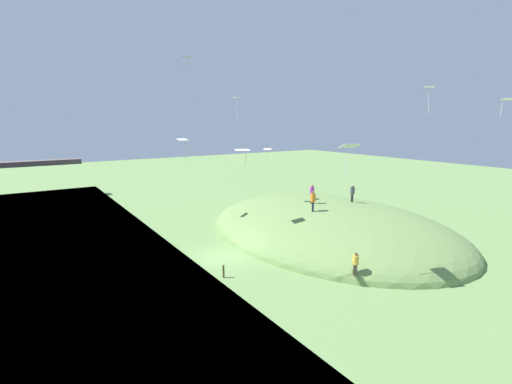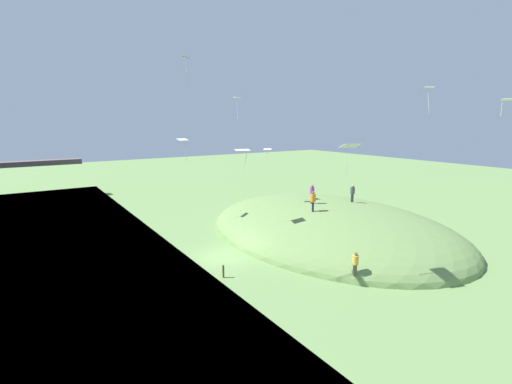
# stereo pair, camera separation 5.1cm
# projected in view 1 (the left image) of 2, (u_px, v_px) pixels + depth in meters

# --- Properties ---
(ground_plane) EXTENTS (160.00, 160.00, 0.00)m
(ground_plane) POSITION_uv_depth(u_px,v_px,m) (224.00, 257.00, 29.18)
(ground_plane) COLOR #688D4D
(grass_hill) EXTENTS (20.05, 27.29, 5.64)m
(grass_hill) POSITION_uv_depth(u_px,v_px,m) (328.00, 231.00, 35.86)
(grass_hill) COLOR #698B4B
(grass_hill) RESTS_ON ground_plane
(person_on_hilltop) EXTENTS (0.53, 0.53, 1.84)m
(person_on_hilltop) POSITION_uv_depth(u_px,v_px,m) (312.00, 192.00, 35.05)
(person_on_hilltop) COLOR #3C3425
(person_on_hilltop) RESTS_ON grass_hill
(person_with_child) EXTENTS (0.60, 0.60, 1.73)m
(person_with_child) POSITION_uv_depth(u_px,v_px,m) (352.00, 191.00, 36.06)
(person_with_child) COLOR #3D3434
(person_with_child) RESTS_ON grass_hill
(person_watching_kites) EXTENTS (0.63, 0.63, 1.82)m
(person_watching_kites) POSITION_uv_depth(u_px,v_px,m) (313.00, 199.00, 32.52)
(person_watching_kites) COLOR #1C234D
(person_watching_kites) RESTS_ON grass_hill
(person_near_shore) EXTENTS (0.54, 0.54, 1.58)m
(person_near_shore) POSITION_uv_depth(u_px,v_px,m) (356.00, 261.00, 24.06)
(person_near_shore) COLOR brown
(person_near_shore) RESTS_ON grass_hill
(kite_0) EXTENTS (0.91, 0.90, 2.20)m
(kite_0) POSITION_uv_depth(u_px,v_px,m) (186.00, 60.00, 21.55)
(kite_0) COLOR white
(kite_1) EXTENTS (0.84, 1.05, 2.16)m
(kite_1) POSITION_uv_depth(u_px,v_px,m) (237.00, 99.00, 35.52)
(kite_1) COLOR white
(kite_2) EXTENTS (0.85, 0.91, 2.12)m
(kite_2) POSITION_uv_depth(u_px,v_px,m) (429.00, 90.00, 30.02)
(kite_2) COLOR white
(kite_3) EXTENTS (0.76, 0.79, 1.24)m
(kite_3) POSITION_uv_depth(u_px,v_px,m) (506.00, 101.00, 26.42)
(kite_3) COLOR silver
(kite_4) EXTENTS (1.37, 1.13, 1.79)m
(kite_4) POSITION_uv_depth(u_px,v_px,m) (243.00, 151.00, 29.85)
(kite_4) COLOR white
(kite_5) EXTENTS (0.90, 0.89, 1.20)m
(kite_5) POSITION_uv_depth(u_px,v_px,m) (267.00, 150.00, 35.28)
(kite_5) COLOR silver
(kite_6) EXTENTS (1.06, 0.81, 2.12)m
(kite_6) POSITION_uv_depth(u_px,v_px,m) (183.00, 141.00, 33.65)
(kite_6) COLOR white
(kite_7) EXTENTS (1.33, 1.09, 2.05)m
(kite_7) POSITION_uv_depth(u_px,v_px,m) (350.00, 147.00, 22.44)
(kite_7) COLOR white
(mooring_post) EXTENTS (0.14, 0.14, 0.90)m
(mooring_post) POSITION_uv_depth(u_px,v_px,m) (224.00, 271.00, 25.19)
(mooring_post) COLOR brown
(mooring_post) RESTS_ON ground_plane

